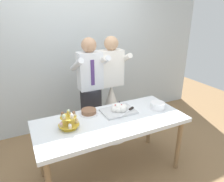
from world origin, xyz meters
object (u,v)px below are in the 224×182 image
(main_cake_tray, at_px, (119,109))
(round_cake, at_px, (89,112))
(dessert_table, at_px, (111,125))
(person_bride, at_px, (111,105))
(plate_stack, at_px, (157,106))
(cupcake_stand, at_px, (69,121))
(person_groom, at_px, (91,99))

(main_cake_tray, distance_m, round_cake, 0.38)
(dessert_table, distance_m, person_bride, 0.85)
(plate_stack, height_order, round_cake, plate_stack)
(dessert_table, xyz_separation_m, round_cake, (-0.19, 0.26, 0.10))
(cupcake_stand, bearing_deg, plate_stack, -1.54)
(plate_stack, bearing_deg, round_cake, 163.35)
(dessert_table, bearing_deg, plate_stack, -0.12)
(round_cake, bearing_deg, dessert_table, -54.24)
(dessert_table, height_order, cupcake_stand, cupcake_stand)
(dessert_table, distance_m, cupcake_stand, 0.53)
(main_cake_tray, height_order, person_bride, person_bride)
(plate_stack, bearing_deg, dessert_table, 179.88)
(round_cake, bearing_deg, cupcake_stand, -143.94)
(main_cake_tray, relative_size, person_bride, 0.25)
(cupcake_stand, relative_size, person_bride, 0.14)
(person_groom, bearing_deg, cupcake_stand, -126.53)
(cupcake_stand, bearing_deg, round_cake, 36.06)
(round_cake, relative_size, person_bride, 0.14)
(cupcake_stand, xyz_separation_m, round_cake, (0.31, 0.23, -0.06))
(main_cake_tray, height_order, round_cake, main_cake_tray)
(person_bride, bearing_deg, plate_stack, -67.44)
(dessert_table, xyz_separation_m, main_cake_tray, (0.18, 0.14, 0.12))
(cupcake_stand, bearing_deg, person_groom, 53.47)
(main_cake_tray, relative_size, person_groom, 0.25)
(dessert_table, xyz_separation_m, cupcake_stand, (-0.50, 0.03, 0.16))
(round_cake, xyz_separation_m, person_bride, (0.56, 0.50, -0.22))
(plate_stack, xyz_separation_m, round_cake, (-0.87, 0.26, -0.02))
(cupcake_stand, distance_m, plate_stack, 1.19)
(main_cake_tray, height_order, person_groom, person_groom)
(dessert_table, relative_size, cupcake_stand, 7.83)
(dessert_table, height_order, plate_stack, plate_stack)
(round_cake, bearing_deg, main_cake_tray, -18.49)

